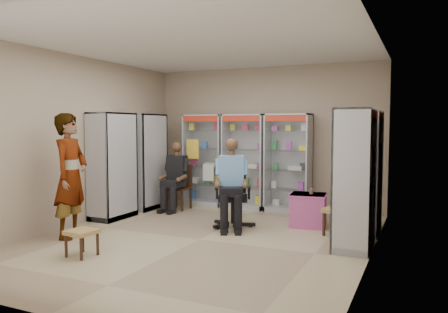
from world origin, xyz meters
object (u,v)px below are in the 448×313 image
at_px(cabinet_back_right, 288,163).
at_px(seated_shopkeeper, 232,186).
at_px(pink_trunk, 308,210).
at_px(cabinet_back_mid, 245,161).
at_px(cabinet_right_far, 364,172).
at_px(cabinet_back_left, 205,160).
at_px(woven_stool_b, 82,243).
at_px(wooden_chair, 179,187).
at_px(woven_stool_a, 339,222).
at_px(cabinet_left_far, 146,162).
at_px(cabinet_left_near, 112,166).
at_px(office_chair, 233,194).
at_px(cabinet_right_near, 355,179).
at_px(standing_man, 71,176).

bearing_deg(cabinet_back_right, seated_shopkeeper, -104.79).
distance_m(cabinet_back_right, pink_trunk, 1.51).
relative_size(cabinet_back_mid, cabinet_back_right, 1.00).
height_order(cabinet_right_far, pink_trunk, cabinet_right_far).
bearing_deg(cabinet_back_left, seated_shopkeeper, -51.38).
bearing_deg(woven_stool_b, wooden_chair, 98.56).
bearing_deg(woven_stool_a, seated_shopkeeper, -172.50).
bearing_deg(cabinet_left_far, cabinet_left_near, -0.00).
height_order(cabinet_left_near, woven_stool_a, cabinet_left_near).
height_order(office_chair, woven_stool_a, office_chair).
height_order(cabinet_back_mid, cabinet_right_far, same).
distance_m(cabinet_back_left, wooden_chair, 0.94).
distance_m(cabinet_right_far, cabinet_right_near, 1.10).
bearing_deg(wooden_chair, standing_man, -97.35).
bearing_deg(cabinet_right_far, wooden_chair, 83.96).
relative_size(cabinet_left_far, pink_trunk, 3.38).
distance_m(cabinet_back_left, cabinet_right_far, 3.71).
distance_m(cabinet_left_near, seated_shopkeeper, 2.39).
xyz_separation_m(cabinet_right_near, woven_stool_b, (-3.26, -1.92, -0.82)).
relative_size(cabinet_back_left, cabinet_back_mid, 1.00).
relative_size(cabinet_back_right, pink_trunk, 3.38).
xyz_separation_m(wooden_chair, seated_shopkeeper, (1.68, -1.06, 0.25)).
relative_size(wooden_chair, standing_man, 0.48).
relative_size(cabinet_right_near, office_chair, 1.76).
relative_size(cabinet_back_mid, wooden_chair, 2.13).
distance_m(office_chair, pink_trunk, 1.35).
bearing_deg(pink_trunk, cabinet_right_near, -49.87).
height_order(pink_trunk, woven_stool_a, pink_trunk).
bearing_deg(standing_man, cabinet_left_near, -0.45).
xyz_separation_m(cabinet_right_far, cabinet_right_near, (0.00, -1.10, 0.00)).
distance_m(cabinet_left_near, woven_stool_a, 4.23).
bearing_deg(cabinet_back_left, cabinet_back_mid, 0.00).
relative_size(cabinet_back_right, cabinet_right_far, 1.00).
xyz_separation_m(office_chair, pink_trunk, (1.17, 0.61, -0.28)).
height_order(cabinet_back_left, cabinet_left_far, same).
bearing_deg(cabinet_back_left, wooden_chair, -108.90).
relative_size(cabinet_back_left, office_chair, 1.76).
relative_size(wooden_chair, woven_stool_a, 2.15).
relative_size(cabinet_left_near, office_chair, 1.76).
xyz_separation_m(cabinet_back_right, wooden_chair, (-2.15, -0.73, -0.53)).
relative_size(cabinet_back_right, woven_stool_b, 5.59).
bearing_deg(pink_trunk, cabinet_left_far, 176.80).
distance_m(wooden_chair, office_chair, 1.96).
xyz_separation_m(seated_shopkeeper, pink_trunk, (1.17, 0.66, -0.44)).
bearing_deg(standing_man, cabinet_back_mid, -37.85).
distance_m(cabinet_left_far, wooden_chair, 0.89).
xyz_separation_m(cabinet_right_far, cabinet_left_near, (-4.46, -0.90, 0.00)).
height_order(cabinet_left_far, woven_stool_a, cabinet_left_far).
relative_size(cabinet_back_left, cabinet_left_far, 1.00).
xyz_separation_m(cabinet_back_right, cabinet_left_far, (-2.83, -0.93, 0.00)).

